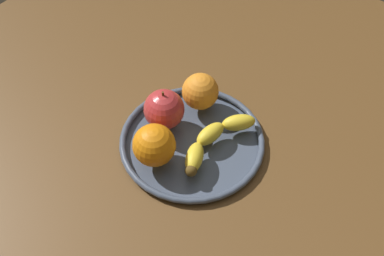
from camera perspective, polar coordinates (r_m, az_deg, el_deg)
ground_plane at (r=85.29cm, az=0.00°, el=-2.89°), size 136.52×136.52×4.00cm
fruit_bowl at (r=82.96cm, az=0.00°, el=-1.69°), size 28.20×28.20×1.80cm
banana at (r=80.17cm, az=2.94°, el=-1.48°), size 19.27×8.56×3.19cm
apple at (r=81.74cm, az=-3.83°, el=2.42°), size 7.92×7.92×8.72cm
orange_center at (r=85.26cm, az=1.12°, el=4.90°), size 7.42×7.42×7.42cm
orange_front_right at (r=76.56cm, az=-5.08°, el=-2.30°), size 7.88×7.88×7.88cm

